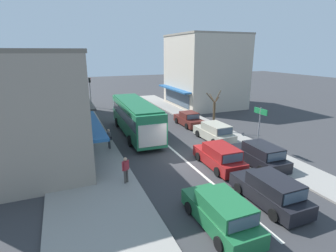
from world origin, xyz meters
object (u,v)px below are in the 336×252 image
at_px(traffic_light_downstreet, 90,87).
at_px(street_tree_right, 214,113).
at_px(pedestrian_with_handbag_near, 109,138).
at_px(directional_road_sign, 260,119).
at_px(parked_wagon_kerb_front, 260,155).
at_px(wagon_adjacent_lane_trail, 270,191).
at_px(city_bus, 136,116).
at_px(pedestrian_browsing_midblock, 126,168).
at_px(parked_sedan_kerb_third, 189,119).
at_px(wagon_behind_bus_mid, 219,157).
at_px(wagon_adjacent_lane_lead, 221,213).
at_px(parked_wagon_kerb_second, 214,132).

bearing_deg(traffic_light_downstreet, street_tree_right, -59.15).
bearing_deg(pedestrian_with_handbag_near, directional_road_sign, -23.57).
bearing_deg(parked_wagon_kerb_front, wagon_adjacent_lane_trail, -125.06).
bearing_deg(city_bus, pedestrian_with_handbag_near, -134.80).
bearing_deg(parked_wagon_kerb_front, pedestrian_browsing_midblock, 175.25).
bearing_deg(city_bus, parked_sedan_kerb_third, 9.92).
xyz_separation_m(parked_sedan_kerb_third, traffic_light_downstreet, (-8.66, 14.03, 2.19)).
distance_m(city_bus, wagon_behind_bus_mid, 9.94).
bearing_deg(city_bus, wagon_adjacent_lane_trail, -76.97).
relative_size(traffic_light_downstreet, pedestrian_browsing_midblock, 2.58).
bearing_deg(street_tree_right, wagon_adjacent_lane_trail, -108.90).
height_order(wagon_behind_bus_mid, wagon_adjacent_lane_lead, same).
height_order(city_bus, wagon_behind_bus_mid, city_bus).
relative_size(city_bus, street_tree_right, 2.67).
xyz_separation_m(city_bus, parked_wagon_kerb_front, (6.16, -10.13, -1.14)).
relative_size(parked_wagon_kerb_front, traffic_light_downstreet, 1.08).
bearing_deg(city_bus, street_tree_right, -12.63).
distance_m(wagon_behind_bus_mid, traffic_light_downstreet, 25.17).
xyz_separation_m(wagon_adjacent_lane_lead, pedestrian_browsing_midblock, (-3.05, 5.54, 0.32)).
bearing_deg(wagon_adjacent_lane_trail, parked_wagon_kerb_front, 54.94).
bearing_deg(wagon_adjacent_lane_trail, pedestrian_with_handbag_near, 120.02).
relative_size(wagon_behind_bus_mid, directional_road_sign, 1.26).
height_order(wagon_adjacent_lane_trail, directional_road_sign, directional_road_sign).
relative_size(wagon_behind_bus_mid, pedestrian_browsing_midblock, 2.79).
relative_size(wagon_adjacent_lane_lead, street_tree_right, 1.10).
relative_size(directional_road_sign, street_tree_right, 0.88).
bearing_deg(street_tree_right, directional_road_sign, -87.59).
height_order(city_bus, parked_wagon_kerb_second, city_bus).
distance_m(wagon_adjacent_lane_trail, wagon_adjacent_lane_lead, 3.53).
bearing_deg(city_bus, directional_road_sign, -45.26).
bearing_deg(parked_wagon_kerb_second, wagon_behind_bus_mid, -118.54).
height_order(parked_sedan_kerb_third, pedestrian_browsing_midblock, pedestrian_browsing_midblock).
relative_size(wagon_adjacent_lane_trail, street_tree_right, 1.10).
bearing_deg(street_tree_right, parked_wagon_kerb_second, -119.85).
bearing_deg(wagon_adjacent_lane_lead, parked_sedan_kerb_third, 68.28).
height_order(parked_wagon_kerb_front, pedestrian_with_handbag_near, pedestrian_with_handbag_near).
xyz_separation_m(parked_wagon_kerb_second, pedestrian_with_handbag_near, (-9.23, 1.12, 0.32)).
height_order(wagon_adjacent_lane_trail, wagon_behind_bus_mid, same).
relative_size(parked_wagon_kerb_front, parked_wagon_kerb_second, 1.00).
bearing_deg(parked_wagon_kerb_front, parked_wagon_kerb_second, 90.49).
xyz_separation_m(parked_wagon_kerb_front, pedestrian_browsing_midblock, (-9.38, 0.78, 0.32)).
height_order(city_bus, directional_road_sign, directional_road_sign).
height_order(wagon_adjacent_lane_trail, pedestrian_with_handbag_near, pedestrian_with_handbag_near).
xyz_separation_m(wagon_adjacent_lane_lead, traffic_light_downstreet, (-2.30, 30.01, 2.11)).
height_order(wagon_behind_bus_mid, pedestrian_browsing_midblock, pedestrian_browsing_midblock).
bearing_deg(wagon_adjacent_lane_trail, wagon_behind_bus_mid, 88.96).
relative_size(parked_sedan_kerb_third, traffic_light_downstreet, 1.00).
xyz_separation_m(directional_road_sign, pedestrian_with_handbag_near, (-10.96, 4.78, -1.61)).
height_order(parked_wagon_kerb_second, street_tree_right, street_tree_right).
bearing_deg(pedestrian_browsing_midblock, wagon_adjacent_lane_lead, -61.18).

